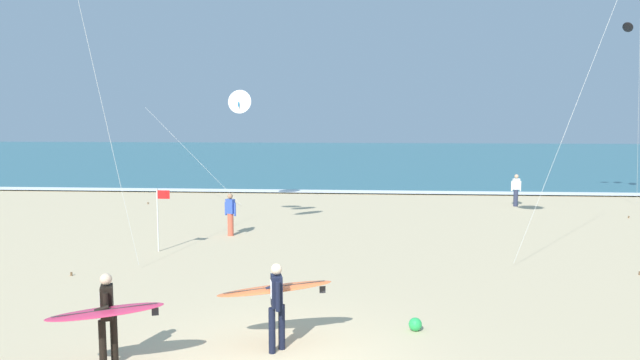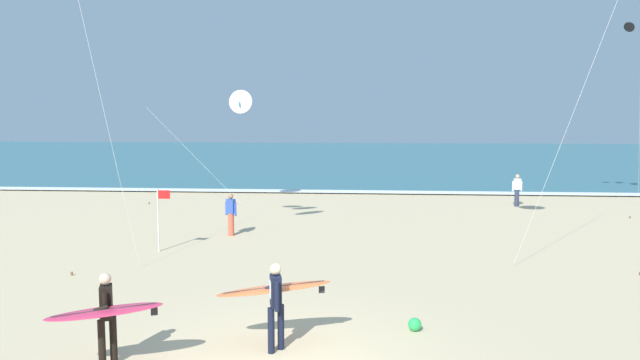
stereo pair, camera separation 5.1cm
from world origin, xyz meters
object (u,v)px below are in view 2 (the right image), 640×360
Objects in this scene: surfer_lead at (275,295)px; lifeguard_flag at (160,214)px; kite_delta_ivory_far at (240,102)px; bystander_blue_top at (231,214)px; surfer_trailing at (106,312)px; bystander_white_top at (517,190)px; beach_ball at (415,324)px.

lifeguard_flag is (-5.02, 7.81, 0.22)m from surfer_lead.
bystander_blue_top is (1.13, -7.12, -4.30)m from kite_delta_ivory_far.
lifeguard_flag is (-2.21, 9.03, 0.22)m from surfer_trailing.
surfer_lead is at bearing -57.24° from lifeguard_flag.
kite_delta_ivory_far is 2.72× the size of lifeguard_flag.
beach_ball is (-6.38, -17.54, -0.67)m from bystander_white_top.
kite_delta_ivory_far reaches higher than beach_ball.
surfer_trailing is 11.76m from bystander_blue_top.
surfer_lead is 1.46× the size of bystander_white_top.
surfer_lead is 3.12m from beach_ball.
surfer_lead reaches higher than bystander_white_top.
surfer_lead is 3.07m from surfer_trailing.
bystander_blue_top is (-12.43, -8.12, 0.00)m from bystander_white_top.
kite_delta_ivory_far is 14.26m from bystander_white_top.
beach_ball is at bearing -110.00° from bystander_white_top.
beach_ball is at bearing -40.69° from lifeguard_flag.
bystander_blue_top is (-3.28, 10.53, -0.23)m from surfer_lead.
surfer_lead is 9.29m from lifeguard_flag.
beach_ball is at bearing -66.54° from kite_delta_ivory_far.
surfer_lead is 1.10× the size of lifeguard_flag.
bystander_blue_top is at bearing 122.69° from beach_ball.
bystander_blue_top is 11.22m from beach_ball.
bystander_blue_top reaches higher than beach_ball.
surfer_trailing reaches higher than bystander_blue_top.
surfer_lead is at bearing -116.15° from bystander_white_top.
bystander_white_top is (11.97, 19.86, -0.23)m from surfer_trailing.
bystander_white_top is 1.00× the size of bystander_blue_top.
beach_ball is (2.77, 1.11, -0.91)m from surfer_lead.
beach_ball is (7.18, -16.54, -4.98)m from kite_delta_ivory_far.
surfer_trailing is 1.29× the size of bystander_blue_top.
kite_delta_ivory_far reaches higher than lifeguard_flag.
bystander_blue_top is at bearing 92.24° from surfer_trailing.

